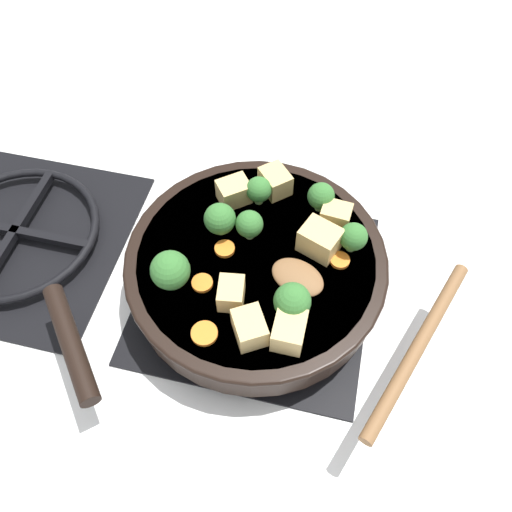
# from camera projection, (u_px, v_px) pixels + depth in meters

# --- Properties ---
(ground_plane) EXTENTS (2.40, 2.40, 0.00)m
(ground_plane) POSITION_uv_depth(u_px,v_px,m) (256.00, 287.00, 0.70)
(ground_plane) COLOR white
(front_burner_grate) EXTENTS (0.31, 0.31, 0.03)m
(front_burner_grate) POSITION_uv_depth(u_px,v_px,m) (256.00, 283.00, 0.69)
(front_burner_grate) COLOR black
(front_burner_grate) RESTS_ON ground_plane
(rear_burner_grate) EXTENTS (0.31, 0.31, 0.03)m
(rear_burner_grate) POSITION_uv_depth(u_px,v_px,m) (18.00, 234.00, 0.73)
(rear_burner_grate) COLOR black
(rear_burner_grate) RESTS_ON ground_plane
(skillet_pan) EXTENTS (0.39, 0.41, 0.05)m
(skillet_pan) POSITION_uv_depth(u_px,v_px,m) (255.00, 266.00, 0.65)
(skillet_pan) COLOR black
(skillet_pan) RESTS_ON front_burner_grate
(wooden_spoon) EXTENTS (0.24, 0.24, 0.02)m
(wooden_spoon) POSITION_uv_depth(u_px,v_px,m) (365.00, 316.00, 0.58)
(wooden_spoon) COLOR brown
(wooden_spoon) RESTS_ON skillet_pan
(tofu_cube_center_large) EXTENTS (0.05, 0.06, 0.04)m
(tofu_cube_center_large) POSITION_uv_depth(u_px,v_px,m) (320.00, 240.00, 0.62)
(tofu_cube_center_large) COLOR #DBB770
(tofu_cube_center_large) RESTS_ON skillet_pan
(tofu_cube_near_handle) EXTENTS (0.05, 0.05, 0.03)m
(tofu_cube_near_handle) POSITION_uv_depth(u_px,v_px,m) (250.00, 328.00, 0.56)
(tofu_cube_near_handle) COLOR #DBB770
(tofu_cube_near_handle) RESTS_ON skillet_pan
(tofu_cube_east_chunk) EXTENTS (0.04, 0.03, 0.03)m
(tofu_cube_east_chunk) POSITION_uv_depth(u_px,v_px,m) (231.00, 293.00, 0.58)
(tofu_cube_east_chunk) COLOR #DBB770
(tofu_cube_east_chunk) RESTS_ON skillet_pan
(tofu_cube_west_chunk) EXTENTS (0.05, 0.05, 0.03)m
(tofu_cube_west_chunk) POSITION_uv_depth(u_px,v_px,m) (276.00, 181.00, 0.68)
(tofu_cube_west_chunk) COLOR #DBB770
(tofu_cube_west_chunk) RESTS_ON skillet_pan
(tofu_cube_back_piece) EXTENTS (0.05, 0.05, 0.03)m
(tofu_cube_back_piece) POSITION_uv_depth(u_px,v_px,m) (234.00, 192.00, 0.67)
(tofu_cube_back_piece) COLOR #DBB770
(tofu_cube_back_piece) RESTS_ON skillet_pan
(tofu_cube_front_piece) EXTENTS (0.03, 0.04, 0.03)m
(tofu_cube_front_piece) POSITION_uv_depth(u_px,v_px,m) (336.00, 216.00, 0.65)
(tofu_cube_front_piece) COLOR #DBB770
(tofu_cube_front_piece) RESTS_ON skillet_pan
(tofu_cube_mid_small) EXTENTS (0.04, 0.03, 0.03)m
(tofu_cube_mid_small) POSITION_uv_depth(u_px,v_px,m) (289.00, 331.00, 0.55)
(tofu_cube_mid_small) COLOR #DBB770
(tofu_cube_mid_small) RESTS_ON skillet_pan
(broccoli_floret_near_spoon) EXTENTS (0.04, 0.04, 0.04)m
(broccoli_floret_near_spoon) POSITION_uv_depth(u_px,v_px,m) (249.00, 224.00, 0.63)
(broccoli_floret_near_spoon) COLOR #709956
(broccoli_floret_near_spoon) RESTS_ON skillet_pan
(broccoli_floret_center_top) EXTENTS (0.04, 0.04, 0.04)m
(broccoli_floret_center_top) POSITION_uv_depth(u_px,v_px,m) (321.00, 196.00, 0.65)
(broccoli_floret_center_top) COLOR #709956
(broccoli_floret_center_top) RESTS_ON skillet_pan
(broccoli_floret_east_rim) EXTENTS (0.03, 0.03, 0.04)m
(broccoli_floret_east_rim) POSITION_uv_depth(u_px,v_px,m) (259.00, 190.00, 0.66)
(broccoli_floret_east_rim) COLOR #709956
(broccoli_floret_east_rim) RESTS_ON skillet_pan
(broccoli_floret_west_rim) EXTENTS (0.05, 0.05, 0.05)m
(broccoli_floret_west_rim) POSITION_uv_depth(u_px,v_px,m) (170.00, 270.00, 0.58)
(broccoli_floret_west_rim) COLOR #709956
(broccoli_floret_west_rim) RESTS_ON skillet_pan
(broccoli_floret_north_edge) EXTENTS (0.04, 0.04, 0.05)m
(broccoli_floret_north_edge) POSITION_uv_depth(u_px,v_px,m) (292.00, 301.00, 0.56)
(broccoli_floret_north_edge) COLOR #709956
(broccoli_floret_north_edge) RESTS_ON skillet_pan
(broccoli_floret_south_cluster) EXTENTS (0.04, 0.04, 0.04)m
(broccoli_floret_south_cluster) POSITION_uv_depth(u_px,v_px,m) (353.00, 237.00, 0.62)
(broccoli_floret_south_cluster) COLOR #709956
(broccoli_floret_south_cluster) RESTS_ON skillet_pan
(broccoli_floret_mid_floret) EXTENTS (0.04, 0.04, 0.05)m
(broccoli_floret_mid_floret) POSITION_uv_depth(u_px,v_px,m) (220.00, 219.00, 0.63)
(broccoli_floret_mid_floret) COLOR #709956
(broccoli_floret_mid_floret) RESTS_ON skillet_pan
(carrot_slice_orange_thin) EXTENTS (0.02, 0.02, 0.01)m
(carrot_slice_orange_thin) POSITION_uv_depth(u_px,v_px,m) (340.00, 260.00, 0.62)
(carrot_slice_orange_thin) COLOR orange
(carrot_slice_orange_thin) RESTS_ON skillet_pan
(carrot_slice_near_center) EXTENTS (0.03, 0.03, 0.01)m
(carrot_slice_near_center) POSITION_uv_depth(u_px,v_px,m) (204.00, 333.00, 0.57)
(carrot_slice_near_center) COLOR orange
(carrot_slice_near_center) RESTS_ON skillet_pan
(carrot_slice_edge_slice) EXTENTS (0.03, 0.03, 0.01)m
(carrot_slice_edge_slice) POSITION_uv_depth(u_px,v_px,m) (202.00, 283.00, 0.61)
(carrot_slice_edge_slice) COLOR orange
(carrot_slice_edge_slice) RESTS_ON skillet_pan
(carrot_slice_under_broccoli) EXTENTS (0.03, 0.03, 0.01)m
(carrot_slice_under_broccoli) POSITION_uv_depth(u_px,v_px,m) (224.00, 250.00, 0.63)
(carrot_slice_under_broccoli) COLOR orange
(carrot_slice_under_broccoli) RESTS_ON skillet_pan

